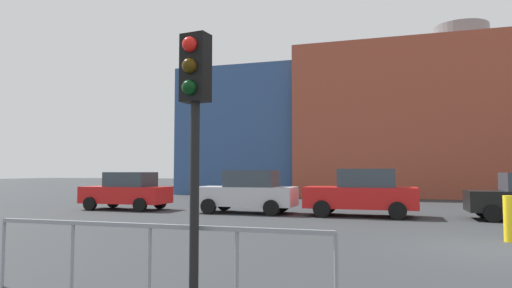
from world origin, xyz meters
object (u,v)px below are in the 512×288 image
parked_car_1 (248,192)px  bollard_yellow_1 (509,219)px  parked_car_2 (362,193)px  traffic_light_near_left (194,104)px  parked_car_0 (127,191)px

parked_car_1 → bollard_yellow_1: parked_car_1 is taller
parked_car_2 → traffic_light_near_left: size_ratio=1.21×
parked_car_2 → traffic_light_near_left: traffic_light_near_left is taller
parked_car_0 → traffic_light_near_left: 15.88m
parked_car_0 → parked_car_1: 5.88m
parked_car_1 → traffic_light_near_left: bearing=104.9°
traffic_light_near_left → parked_car_2: bearing=-177.8°
parked_car_2 → traffic_light_near_left: 12.95m
parked_car_0 → parked_car_1: bearing=180.0°
parked_car_2 → bollard_yellow_1: parked_car_2 is taller
parked_car_0 → bollard_yellow_1: parked_car_0 is taller
bollard_yellow_1 → parked_car_0: bearing=159.2°
parked_car_0 → bollard_yellow_1: (14.50, -5.52, -0.29)m
parked_car_1 → parked_car_2: size_ratio=0.97×
parked_car_0 → parked_car_2: size_ratio=0.93×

